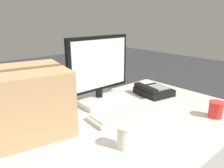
{
  "coord_description": "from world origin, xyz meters",
  "views": [
    {
      "loc": [
        -0.56,
        -0.74,
        1.25
      ],
      "look_at": [
        0.25,
        0.18,
        0.87
      ],
      "focal_mm": 35.0,
      "sensor_mm": 36.0,
      "label": 1
    }
  ],
  "objects_px": {
    "keyboard": "(127,112)",
    "paper_cup_right": "(216,109)",
    "monitor": "(99,76)",
    "cardboard_box": "(19,102)",
    "desk_phone": "(153,91)",
    "paper_cup_left": "(125,137)"
  },
  "relations": [
    {
      "from": "keyboard",
      "to": "paper_cup_right",
      "type": "bearing_deg",
      "value": -40.18
    },
    {
      "from": "monitor",
      "to": "cardboard_box",
      "type": "relative_size",
      "value": 0.9
    },
    {
      "from": "keyboard",
      "to": "cardboard_box",
      "type": "relative_size",
      "value": 0.94
    },
    {
      "from": "desk_phone",
      "to": "cardboard_box",
      "type": "distance_m",
      "value": 0.9
    },
    {
      "from": "paper_cup_left",
      "to": "cardboard_box",
      "type": "bearing_deg",
      "value": 122.9
    },
    {
      "from": "monitor",
      "to": "cardboard_box",
      "type": "bearing_deg",
      "value": -173.58
    },
    {
      "from": "cardboard_box",
      "to": "monitor",
      "type": "bearing_deg",
      "value": 6.42
    },
    {
      "from": "desk_phone",
      "to": "monitor",
      "type": "bearing_deg",
      "value": 168.65
    },
    {
      "from": "paper_cup_left",
      "to": "paper_cup_right",
      "type": "xyz_separation_m",
      "value": [
        0.58,
        -0.12,
        -0.01
      ]
    },
    {
      "from": "paper_cup_right",
      "to": "cardboard_box",
      "type": "relative_size",
      "value": 0.18
    },
    {
      "from": "keyboard",
      "to": "paper_cup_left",
      "type": "bearing_deg",
      "value": -131.6
    },
    {
      "from": "keyboard",
      "to": "monitor",
      "type": "bearing_deg",
      "value": 94.11
    },
    {
      "from": "cardboard_box",
      "to": "keyboard",
      "type": "bearing_deg",
      "value": -21.03
    },
    {
      "from": "paper_cup_right",
      "to": "keyboard",
      "type": "bearing_deg",
      "value": 134.69
    },
    {
      "from": "desk_phone",
      "to": "keyboard",
      "type": "bearing_deg",
      "value": -153.24
    },
    {
      "from": "desk_phone",
      "to": "cardboard_box",
      "type": "bearing_deg",
      "value": -175.16
    },
    {
      "from": "cardboard_box",
      "to": "paper_cup_left",
      "type": "bearing_deg",
      "value": -57.1
    },
    {
      "from": "monitor",
      "to": "paper_cup_right",
      "type": "distance_m",
      "value": 0.7
    },
    {
      "from": "paper_cup_right",
      "to": "cardboard_box",
      "type": "xyz_separation_m",
      "value": [
        -0.85,
        0.54,
        0.11
      ]
    },
    {
      "from": "keyboard",
      "to": "paper_cup_left",
      "type": "xyz_separation_m",
      "value": [
        -0.24,
        -0.22,
        0.04
      ]
    },
    {
      "from": "monitor",
      "to": "paper_cup_left",
      "type": "distance_m",
      "value": 0.55
    },
    {
      "from": "monitor",
      "to": "paper_cup_left",
      "type": "height_order",
      "value": "monitor"
    }
  ]
}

